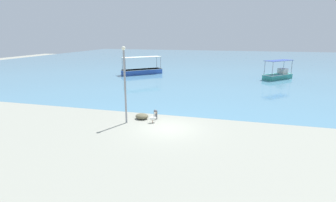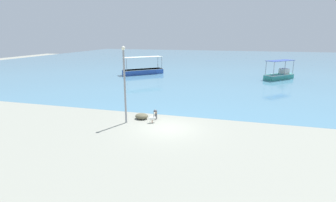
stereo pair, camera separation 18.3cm
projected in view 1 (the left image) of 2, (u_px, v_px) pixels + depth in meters
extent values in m
plane|color=gray|center=(168.00, 128.00, 18.53)|extent=(120.00, 120.00, 0.00)
cube|color=teal|center=(220.00, 62.00, 63.43)|extent=(110.00, 90.00, 0.00)
cube|color=teal|center=(277.00, 76.00, 38.91)|extent=(4.54, 4.67, 0.73)
cube|color=silver|center=(278.00, 74.00, 38.83)|extent=(4.60, 4.73, 0.08)
cylinder|color=#99999E|center=(273.00, 69.00, 36.90)|extent=(0.08, 0.08, 1.98)
cylinder|color=#99999E|center=(265.00, 68.00, 38.02)|extent=(0.08, 0.08, 1.98)
cylinder|color=#99999E|center=(292.00, 67.00, 39.13)|extent=(0.08, 0.08, 1.98)
cylinder|color=#99999E|center=(284.00, 66.00, 40.26)|extent=(0.08, 0.08, 1.98)
cube|color=#2C418B|center=(279.00, 60.00, 38.33)|extent=(4.48, 4.59, 0.05)
cube|color=beige|center=(283.00, 71.00, 39.29)|extent=(1.56, 1.56, 0.76)
cube|color=#3058B5|center=(142.00, 72.00, 43.66)|extent=(6.11, 5.89, 0.82)
cube|color=silver|center=(142.00, 69.00, 43.57)|extent=(6.17, 5.94, 0.08)
cylinder|color=#99999E|center=(157.00, 62.00, 45.39)|extent=(0.08, 0.08, 1.98)
cylinder|color=#99999E|center=(161.00, 63.00, 44.07)|extent=(0.08, 0.08, 1.98)
cylinder|color=#99999E|center=(122.00, 64.00, 42.57)|extent=(0.08, 0.08, 1.98)
cylinder|color=#99999E|center=(125.00, 65.00, 41.25)|extent=(0.08, 0.08, 1.98)
cube|color=silver|center=(142.00, 57.00, 43.07)|extent=(6.04, 5.82, 0.05)
cylinder|color=#E0997A|center=(152.00, 121.00, 19.71)|extent=(0.03, 0.03, 0.22)
cylinder|color=#E0997A|center=(153.00, 122.00, 19.62)|extent=(0.03, 0.03, 0.22)
ellipsoid|color=white|center=(153.00, 118.00, 19.62)|extent=(0.61, 0.57, 0.32)
ellipsoid|color=white|center=(150.00, 118.00, 19.51)|extent=(0.20, 0.19, 0.10)
cylinder|color=white|center=(155.00, 115.00, 19.62)|extent=(0.07, 0.07, 0.26)
sphere|color=white|center=(155.00, 113.00, 19.58)|extent=(0.11, 0.11, 0.11)
cone|color=#E5933F|center=(157.00, 113.00, 19.65)|extent=(0.27, 0.23, 0.06)
cylinder|color=gray|center=(125.00, 88.00, 19.04)|extent=(0.14, 0.14, 5.40)
sphere|color=#EAEACC|center=(124.00, 48.00, 18.34)|extent=(0.28, 0.28, 0.28)
cylinder|color=#47474C|center=(156.00, 115.00, 20.47)|extent=(0.27, 0.27, 0.59)
sphere|color=#4C4C51|center=(156.00, 111.00, 20.39)|extent=(0.29, 0.29, 0.29)
ellipsoid|color=#635E46|center=(142.00, 116.00, 20.55)|extent=(1.03, 0.87, 0.43)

